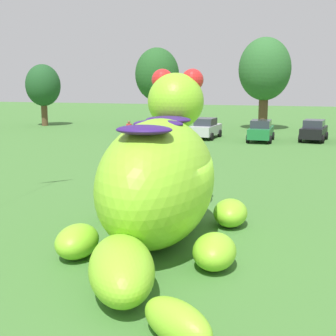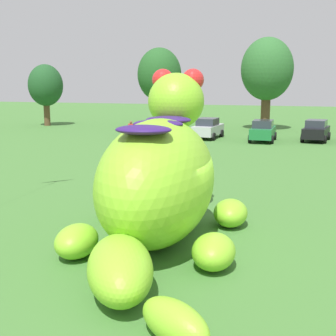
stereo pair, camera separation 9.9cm
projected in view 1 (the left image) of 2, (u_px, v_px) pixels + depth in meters
The scene contains 10 objects.
ground_plane at pixel (184, 243), 13.67m from camera, with size 160.00×160.00×0.00m, color #427533.
giant_inflatable_creature at pixel (159, 179), 13.56m from camera, with size 5.78×9.92×5.20m.
car_orange at pixel (165, 127), 39.31m from camera, with size 2.01×4.14×1.72m.
car_silver at pixel (206, 128), 38.43m from camera, with size 2.20×4.23×1.72m.
car_green at pixel (261, 131), 36.52m from camera, with size 1.98×4.12×1.72m.
car_black at pixel (314, 130), 36.75m from camera, with size 2.37×4.30×1.72m.
tree_far_left at pixel (43, 86), 48.83m from camera, with size 3.69×3.69×6.56m.
tree_left at pixel (157, 75), 48.26m from camera, with size 4.65×4.65×8.26m.
tree_mid_left at pixel (265, 70), 44.30m from camera, with size 5.05×5.05×8.96m.
spectator_mid_field at pixel (129, 132), 35.87m from camera, with size 0.38×0.26×1.71m.
Camera 1 is at (3.25, -12.60, 4.77)m, focal length 48.70 mm.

